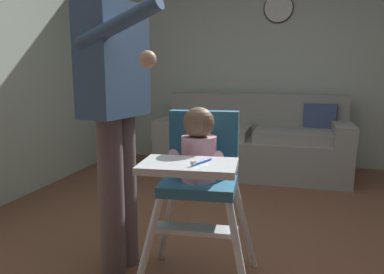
{
  "coord_description": "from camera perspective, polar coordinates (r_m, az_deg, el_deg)",
  "views": [
    {
      "loc": [
        0.19,
        -2.03,
        1.12
      ],
      "look_at": [
        -0.32,
        -0.2,
        0.79
      ],
      "focal_mm": 35.65,
      "sensor_mm": 36.0,
      "label": 1
    }
  ],
  "objects": [
    {
      "name": "wall_clock",
      "position": [
        4.71,
        12.81,
        18.29
      ],
      "size": [
        0.34,
        0.04,
        0.34
      ],
      "color": "white"
    },
    {
      "name": "couch",
      "position": [
        4.28,
        9.17,
        -0.89
      ],
      "size": [
        2.02,
        0.86,
        0.86
      ],
      "rotation": [
        0.0,
        0.0,
        -1.57
      ],
      "color": "gray",
      "rests_on": "ground"
    },
    {
      "name": "high_chair",
      "position": [
        1.88,
        1.12,
        -4.33
      ],
      "size": [
        0.66,
        0.77,
        0.96
      ],
      "rotation": [
        0.0,
        0.0,
        -1.48
      ],
      "color": "white",
      "rests_on": "ground"
    },
    {
      "name": "adult_standing",
      "position": [
        2.09,
        -11.29,
        4.69
      ],
      "size": [
        0.51,
        0.56,
        1.66
      ],
      "rotation": [
        0.0,
        0.0,
        -0.18
      ],
      "color": "#685758",
      "rests_on": "ground"
    },
    {
      "name": "wall_far",
      "position": [
        4.71,
        13.53,
        12.73
      ],
      "size": [
        5.14,
        0.06,
        2.75
      ],
      "primitive_type": "cube",
      "color": "#B9C3B7",
      "rests_on": "ground"
    }
  ]
}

